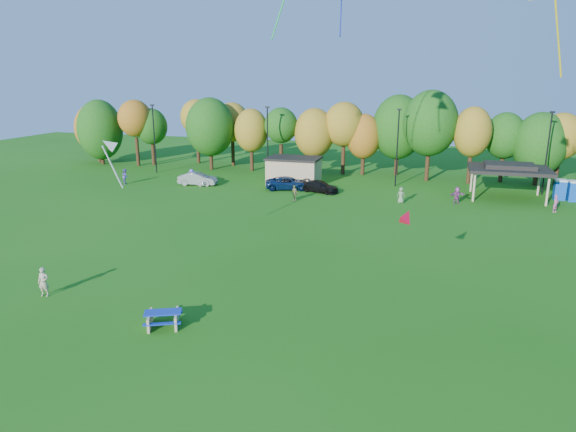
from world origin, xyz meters
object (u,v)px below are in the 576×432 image
(car_c, at_px, (288,183))
(picnic_table, at_px, (163,318))
(car_d, at_px, (320,187))
(car_a, at_px, (196,180))
(kite_flyer, at_px, (43,282))
(porta_potties, at_px, (573,190))
(car_b, at_px, (198,179))

(car_c, bearing_deg, picnic_table, 169.01)
(car_d, bearing_deg, car_a, 107.11)
(kite_flyer, xyz_separation_m, car_a, (-5.80, 32.18, -0.27))
(kite_flyer, relative_size, car_d, 0.40)
(porta_potties, bearing_deg, car_d, -172.07)
(car_b, distance_m, car_c, 11.18)
(porta_potties, bearing_deg, car_b, -174.51)
(porta_potties, distance_m, car_d, 26.78)
(porta_potties, bearing_deg, car_a, -174.73)
(car_b, bearing_deg, porta_potties, -92.79)
(car_d, bearing_deg, car_b, 107.67)
(picnic_table, distance_m, car_c, 34.34)
(car_b, relative_size, car_c, 0.88)
(car_a, bearing_deg, kite_flyer, -152.88)
(porta_potties, height_order, picnic_table, porta_potties)
(kite_flyer, xyz_separation_m, car_c, (5.59, 32.76, -0.16))
(picnic_table, relative_size, car_b, 0.52)
(car_b, xyz_separation_m, car_c, (11.15, 0.73, -0.03))
(porta_potties, bearing_deg, kite_flyer, -134.92)
(kite_flyer, bearing_deg, car_c, 68.77)
(kite_flyer, distance_m, car_c, 33.24)
(porta_potties, relative_size, picnic_table, 1.58)
(car_a, relative_size, car_d, 0.83)
(car_b, bearing_deg, kite_flyer, -178.42)
(kite_flyer, height_order, car_d, kite_flyer)
(porta_potties, height_order, car_c, porta_potties)
(porta_potties, xyz_separation_m, picnic_table, (-27.19, -37.46, -0.62))
(car_c, bearing_deg, car_b, 77.47)
(porta_potties, height_order, car_d, porta_potties)
(porta_potties, xyz_separation_m, car_d, (-26.52, -3.69, -0.45))
(picnic_table, relative_size, car_c, 0.45)
(car_d, bearing_deg, kite_flyer, -179.70)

